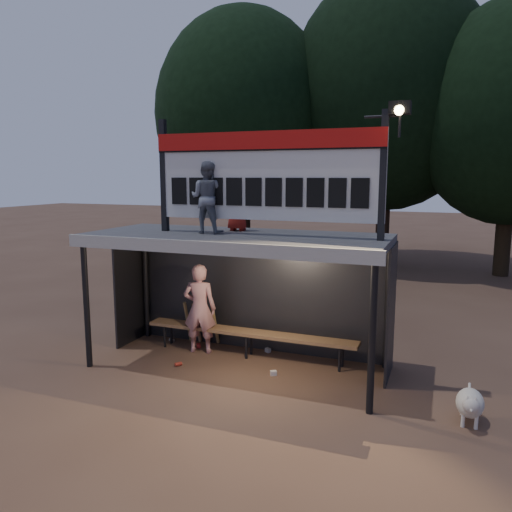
{
  "coord_description": "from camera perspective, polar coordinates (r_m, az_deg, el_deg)",
  "views": [
    {
      "loc": [
        3.27,
        -7.56,
        3.28
      ],
      "look_at": [
        0.2,
        0.4,
        1.9
      ],
      "focal_mm": 35.0,
      "sensor_mm": 36.0,
      "label": 1
    }
  ],
  "objects": [
    {
      "name": "tree_left",
      "position": [
        19.13,
        -1.45,
        15.9
      ],
      "size": [
        6.46,
        6.46,
        9.27
      ],
      "color": "black",
      "rests_on": "ground"
    },
    {
      "name": "litter",
      "position": [
        9.37,
        -4.39,
        -11.09
      ],
      "size": [
        2.57,
        1.33,
        0.08
      ],
      "color": "#B2231E",
      "rests_on": "ground"
    },
    {
      "name": "dog",
      "position": [
        7.49,
        23.27,
        -15.22
      ],
      "size": [
        0.36,
        0.81,
        0.49
      ],
      "color": "beige",
      "rests_on": "ground"
    },
    {
      "name": "scoreboard_assembly",
      "position": [
        8.02,
        1.35,
        9.5
      ],
      "size": [
        4.1,
        0.27,
        1.99
      ],
      "color": "black",
      "rests_on": "dugout_shelter"
    },
    {
      "name": "dugout_shelter",
      "position": [
        8.58,
        -1.62,
        -0.43
      ],
      "size": [
        5.1,
        2.08,
        2.32
      ],
      "color": "#404042",
      "rests_on": "ground"
    },
    {
      "name": "ground",
      "position": [
        8.86,
        -2.19,
        -12.53
      ],
      "size": [
        80.0,
        80.0,
        0.0
      ],
      "primitive_type": "plane",
      "color": "#4F3627",
      "rests_on": "ground"
    },
    {
      "name": "tree_mid",
      "position": [
        19.41,
        14.83,
        17.45
      ],
      "size": [
        7.22,
        7.22,
        10.36
      ],
      "color": "#322016",
      "rests_on": "ground"
    },
    {
      "name": "child_b",
      "position": [
        8.74,
        -2.14,
        5.98
      ],
      "size": [
        0.47,
        0.32,
        0.94
      ],
      "primitive_type": "imported",
      "rotation": [
        0.0,
        0.0,
        3.18
      ],
      "color": "maroon",
      "rests_on": "dugout_shelter"
    },
    {
      "name": "bats",
      "position": [
        9.87,
        -6.26,
        -7.64
      ],
      "size": [
        0.69,
        0.36,
        0.84
      ],
      "color": "olive",
      "rests_on": "ground"
    },
    {
      "name": "player",
      "position": [
        9.36,
        -6.45,
        -5.98
      ],
      "size": [
        0.69,
        0.53,
        1.68
      ],
      "primitive_type": "imported",
      "rotation": [
        0.0,
        0.0,
        3.36
      ],
      "color": "silver",
      "rests_on": "ground"
    },
    {
      "name": "child_a",
      "position": [
        8.39,
        -5.62,
        6.65
      ],
      "size": [
        0.6,
        0.48,
        1.19
      ],
      "primitive_type": "imported",
      "rotation": [
        0.0,
        0.0,
        3.19
      ],
      "color": "slate",
      "rests_on": "dugout_shelter"
    },
    {
      "name": "bench",
      "position": [
        9.19,
        -0.84,
        -8.85
      ],
      "size": [
        4.0,
        0.35,
        0.48
      ],
      "color": "olive",
      "rests_on": "ground"
    }
  ]
}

